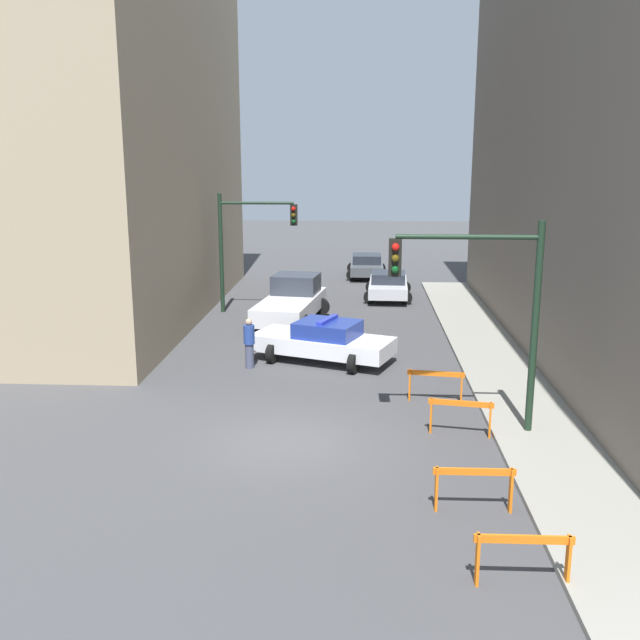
# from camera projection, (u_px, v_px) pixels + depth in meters

# --- Properties ---
(ground_plane) EXTENTS (120.00, 120.00, 0.00)m
(ground_plane) POSITION_uv_depth(u_px,v_px,m) (289.00, 442.00, 17.33)
(ground_plane) COLOR #424244
(sidewalk_right) EXTENTS (2.40, 44.00, 0.12)m
(sidewalk_right) POSITION_uv_depth(u_px,v_px,m) (548.00, 445.00, 16.98)
(sidewalk_right) COLOR gray
(sidewalk_right) RESTS_ON ground_plane
(building_corner_left) EXTENTS (14.00, 20.00, 16.79)m
(building_corner_left) POSITION_uv_depth(u_px,v_px,m) (34.00, 116.00, 29.72)
(building_corner_left) COLOR tan
(building_corner_left) RESTS_ON ground_plane
(traffic_light_near) EXTENTS (3.64, 0.35, 5.20)m
(traffic_light_near) POSITION_uv_depth(u_px,v_px,m) (488.00, 295.00, 17.05)
(traffic_light_near) COLOR black
(traffic_light_near) RESTS_ON sidewalk_right
(traffic_light_far) EXTENTS (3.44, 0.35, 5.20)m
(traffic_light_far) POSITION_uv_depth(u_px,v_px,m) (246.00, 236.00, 30.86)
(traffic_light_far) COLOR black
(traffic_light_far) RESTS_ON ground_plane
(police_car) EXTENTS (5.05, 3.40, 1.52)m
(police_car) POSITION_uv_depth(u_px,v_px,m) (324.00, 341.00, 23.91)
(police_car) COLOR white
(police_car) RESTS_ON ground_plane
(white_truck) EXTENTS (3.11, 5.62, 1.90)m
(white_truck) POSITION_uv_depth(u_px,v_px,m) (292.00, 301.00, 29.46)
(white_truck) COLOR silver
(white_truck) RESTS_ON ground_plane
(parked_car_near) EXTENTS (2.39, 4.37, 1.31)m
(parked_car_near) POSITION_uv_depth(u_px,v_px,m) (388.00, 285.00, 34.48)
(parked_car_near) COLOR silver
(parked_car_near) RESTS_ON ground_plane
(parked_car_mid) EXTENTS (2.29, 4.31, 1.31)m
(parked_car_mid) POSITION_uv_depth(u_px,v_px,m) (367.00, 265.00, 40.65)
(parked_car_mid) COLOR #474C51
(parked_car_mid) RESTS_ON ground_plane
(pedestrian_crossing) EXTENTS (0.51, 0.51, 1.66)m
(pedestrian_crossing) POSITION_uv_depth(u_px,v_px,m) (249.00, 342.00, 23.15)
(pedestrian_crossing) COLOR #474C66
(pedestrian_crossing) RESTS_ON ground_plane
(barrier_front) EXTENTS (1.60, 0.18, 0.90)m
(barrier_front) POSITION_uv_depth(u_px,v_px,m) (523.00, 551.00, 11.39)
(barrier_front) COLOR orange
(barrier_front) RESTS_ON ground_plane
(barrier_mid) EXTENTS (1.60, 0.18, 0.90)m
(barrier_mid) POSITION_uv_depth(u_px,v_px,m) (474.00, 482.00, 13.82)
(barrier_mid) COLOR orange
(barrier_mid) RESTS_ON ground_plane
(barrier_back) EXTENTS (1.59, 0.40, 0.90)m
(barrier_back) POSITION_uv_depth(u_px,v_px,m) (461.00, 412.00, 17.61)
(barrier_back) COLOR orange
(barrier_back) RESTS_ON ground_plane
(barrier_corner) EXTENTS (1.59, 0.37, 0.90)m
(barrier_corner) POSITION_uv_depth(u_px,v_px,m) (436.00, 381.00, 20.00)
(barrier_corner) COLOR orange
(barrier_corner) RESTS_ON ground_plane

